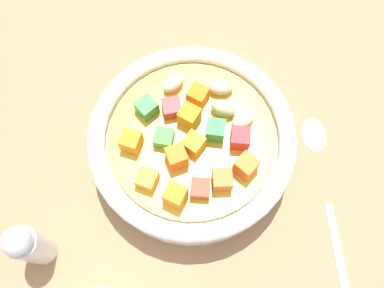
# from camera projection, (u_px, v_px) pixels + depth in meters

# --- Properties ---
(ground_plane) EXTENTS (1.40, 1.40, 0.02)m
(ground_plane) POSITION_uv_depth(u_px,v_px,m) (192.00, 155.00, 0.43)
(ground_plane) COLOR #9E754F
(soup_bowl_main) EXTENTS (0.20, 0.20, 0.06)m
(soup_bowl_main) POSITION_uv_depth(u_px,v_px,m) (192.00, 142.00, 0.39)
(soup_bowl_main) COLOR white
(soup_bowl_main) RESTS_ON ground_plane
(spoon) EXTENTS (0.24, 0.03, 0.01)m
(spoon) POSITION_uv_depth(u_px,v_px,m) (331.00, 211.00, 0.39)
(spoon) COLOR silver
(spoon) RESTS_ON ground_plane
(pepper_shaker) EXTENTS (0.03, 0.03, 0.08)m
(pepper_shaker) POSITION_uv_depth(u_px,v_px,m) (29.00, 245.00, 0.35)
(pepper_shaker) COLOR silver
(pepper_shaker) RESTS_ON ground_plane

